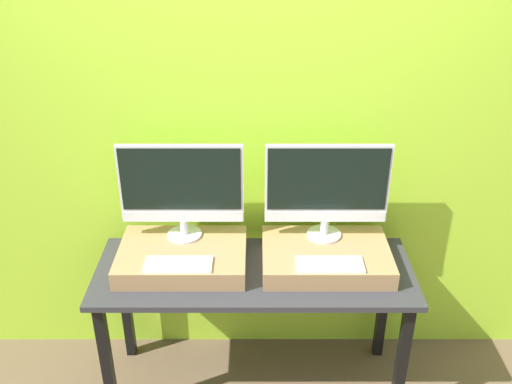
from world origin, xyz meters
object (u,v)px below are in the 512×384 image
Objects in this scene: keyboard_right at (332,264)px; keyboard_left at (180,264)px; monitor_left at (183,187)px; monitor_right at (329,188)px.

keyboard_left is at bearing 180.00° from keyboard_right.
monitor_left and monitor_right have the same top height.
keyboard_left is 0.70m from keyboard_right.
monitor_left is 0.70m from monitor_right.
monitor_left is at bearing 90.00° from keyboard_left.
keyboard_right is (0.70, -0.26, -0.27)m from monitor_left.
keyboard_left is at bearing -159.66° from monitor_right.
keyboard_right is (0.70, 0.00, 0.00)m from keyboard_left.
monitor_left is 1.91× the size of keyboard_right.
monitor_right reaches higher than keyboard_right.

